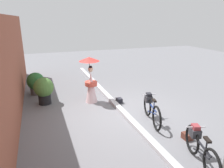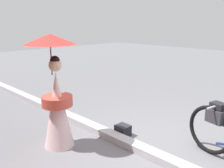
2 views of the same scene
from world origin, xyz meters
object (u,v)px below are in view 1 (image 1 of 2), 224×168
at_px(bicycle_far_side, 200,147).
at_px(backpack_spare, 188,136).
at_px(potted_plant_small, 44,89).
at_px(bicycle_near_officer, 151,108).
at_px(potted_plant_by_door, 36,82).
at_px(backpack_on_pavement, 119,100).
at_px(person_with_parasol, 91,80).

xyz_separation_m(bicycle_far_side, backpack_spare, (0.91, -0.44, -0.33)).
xyz_separation_m(bicycle_far_side, potted_plant_small, (4.95, 3.16, 0.18)).
bearing_deg(potted_plant_small, backpack_spare, -138.29).
relative_size(bicycle_near_officer, potted_plant_by_door, 1.78).
bearing_deg(backpack_on_pavement, potted_plant_by_door, 53.58).
distance_m(person_with_parasol, backpack_on_pavement, 1.40).
bearing_deg(backpack_spare, potted_plant_small, 41.71).
relative_size(potted_plant_by_door, backpack_on_pavement, 4.05).
distance_m(person_with_parasol, potted_plant_by_door, 2.72).
bearing_deg(potted_plant_small, bicycle_near_officer, -130.65).
height_order(bicycle_near_officer, person_with_parasol, person_with_parasol).
bearing_deg(bicycle_far_side, potted_plant_small, 32.55).
distance_m(bicycle_far_side, potted_plant_small, 5.88).
bearing_deg(bicycle_near_officer, potted_plant_by_door, 40.77).
bearing_deg(bicycle_far_side, potted_plant_by_door, 28.92).
bearing_deg(backpack_on_pavement, bicycle_near_officer, -167.11).
xyz_separation_m(bicycle_near_officer, person_with_parasol, (2.28, 1.42, 0.47)).
bearing_deg(potted_plant_by_door, backpack_spare, -143.89).
height_order(person_with_parasol, backpack_on_pavement, person_with_parasol).
bearing_deg(potted_plant_by_door, person_with_parasol, -130.37).
relative_size(bicycle_near_officer, potted_plant_small, 1.63).
height_order(potted_plant_by_door, potted_plant_small, potted_plant_small).
height_order(bicycle_far_side, person_with_parasol, person_with_parasol).
bearing_deg(person_with_parasol, bicycle_far_side, -162.74).
height_order(person_with_parasol, potted_plant_small, person_with_parasol).
distance_m(bicycle_far_side, backpack_spare, 1.06).
xyz_separation_m(bicycle_near_officer, bicycle_far_side, (-2.22, 0.02, -0.02)).
distance_m(potted_plant_small, backpack_spare, 5.44).
xyz_separation_m(bicycle_far_side, backpack_on_pavement, (3.98, 0.38, -0.32)).
bearing_deg(person_with_parasol, bicycle_near_officer, -148.10).
bearing_deg(backpack_spare, backpack_on_pavement, 14.99).
height_order(bicycle_near_officer, backpack_spare, bicycle_near_officer).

